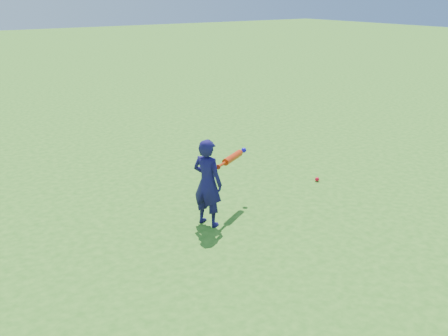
% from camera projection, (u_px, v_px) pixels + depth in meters
% --- Properties ---
extents(ground, '(80.00, 80.00, 0.00)m').
position_uv_depth(ground, '(172.00, 222.00, 6.99)').
color(ground, '#30741B').
rests_on(ground, ground).
extents(child, '(0.44, 0.52, 1.23)m').
position_uv_depth(child, '(208.00, 183.00, 6.73)').
color(child, '#17114F').
rests_on(child, ground).
extents(ground_ball_red, '(0.07, 0.07, 0.07)m').
position_uv_depth(ground_ball_red, '(317.00, 179.00, 8.47)').
color(ground_ball_red, red).
rests_on(ground_ball_red, ground).
extents(bat_swing, '(0.81, 0.49, 0.10)m').
position_uv_depth(bat_swing, '(234.00, 157.00, 7.24)').
color(bat_swing, red).
rests_on(bat_swing, ground).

